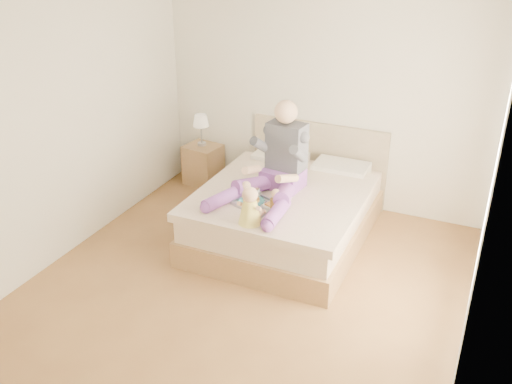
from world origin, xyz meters
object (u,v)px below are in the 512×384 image
at_px(bed, 289,209).
at_px(tray, 257,203).
at_px(baby, 250,208).
at_px(nightstand, 203,164).
at_px(adult, 276,167).

bearing_deg(bed, tray, -101.11).
distance_m(bed, baby, 1.04).
distance_m(nightstand, tray, 2.01).
relative_size(bed, adult, 1.78).
xyz_separation_m(bed, adult, (-0.07, -0.22, 0.58)).
bearing_deg(bed, adult, -106.95).
height_order(tray, baby, baby).
bearing_deg(baby, adult, 96.51).
relative_size(bed, baby, 5.84).
xyz_separation_m(adult, tray, (-0.05, -0.37, -0.26)).
bearing_deg(nightstand, adult, -26.19).
height_order(bed, tray, bed).
distance_m(adult, tray, 0.45).
relative_size(bed, nightstand, 4.09).
relative_size(adult, baby, 3.28).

